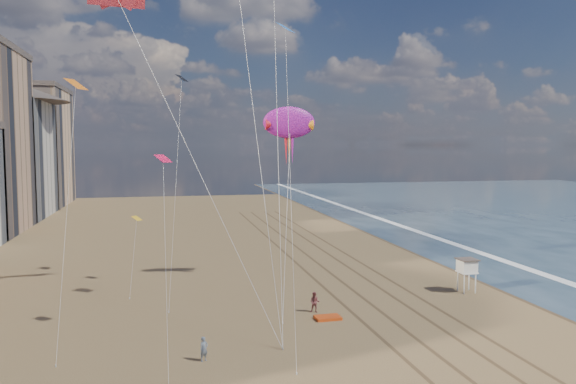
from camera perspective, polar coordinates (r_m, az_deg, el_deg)
The scene contains 9 objects.
wet_sand at distance 73.58m, azimuth 16.35°, elevation -6.15°, with size 260.00×260.00×0.00m, color #42301E.
foam at distance 75.67m, azimuth 19.16°, elevation -5.92°, with size 260.00×260.00×0.00m, color white.
tracks at distance 58.02m, azimuth 6.71°, elevation -8.92°, with size 7.68×120.00×0.01m.
lifeguard_stand at distance 55.35m, azimuth 17.72°, elevation -7.21°, with size 1.75×1.75×3.15m.
grounded_kite at distance 45.52m, azimuth 4.06°, elevation -12.62°, with size 2.02×1.28×0.23m, color #D54311.
show_kite at distance 55.63m, azimuth 0.12°, elevation 7.02°, with size 4.84×7.07×20.05m.
kite_flyer_a at distance 37.40m, azimuth -8.55°, elevation -15.49°, with size 0.58×0.38×1.58m, color slate.
kite_flyer_b at distance 46.95m, azimuth 2.74°, elevation -11.12°, with size 0.83×0.65×1.71m, color brown.
small_kites at distance 47.45m, azimuth -12.02°, elevation 9.49°, with size 17.74×18.37×16.95m.
Camera 1 is at (-16.09, -23.21, 13.72)m, focal length 35.00 mm.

